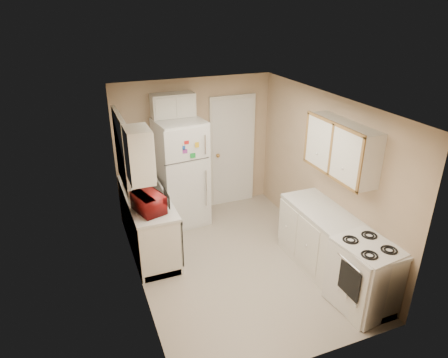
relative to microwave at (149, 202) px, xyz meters
name	(u,v)px	position (x,y,z in m)	size (l,w,h in m)	color
floor	(236,262)	(1.15, -0.38, -1.05)	(3.80, 3.80, 0.00)	beige
ceiling	(239,103)	(1.15, -0.38, 1.35)	(3.80, 3.80, 0.00)	white
wall_left	(134,207)	(-0.25, -0.38, 0.15)	(3.80, 3.80, 0.00)	tan
wall_right	(324,175)	(2.55, -0.38, 0.15)	(3.80, 3.80, 0.00)	tan
wall_back	(195,146)	(1.15, 1.52, 0.15)	(2.80, 2.80, 0.00)	tan
wall_front	(315,269)	(1.15, -2.28, 0.15)	(2.80, 2.80, 0.00)	tan
left_counter	(148,221)	(0.05, 0.52, -0.60)	(0.60, 1.80, 0.90)	silver
dishwasher	(177,235)	(0.34, -0.08, -0.56)	(0.03, 0.58, 0.72)	black
sink	(144,193)	(0.05, 0.67, -0.19)	(0.54, 0.74, 0.16)	gray
microwave	(149,202)	(0.00, 0.00, 0.00)	(0.27, 0.48, 0.32)	maroon
soap_bottle	(137,175)	(0.02, 1.08, -0.05)	(0.09, 0.10, 0.21)	silver
window_blinds	(122,150)	(-0.21, 0.67, 0.55)	(0.10, 0.98, 1.08)	silver
upper_cabinet_left	(139,155)	(-0.10, -0.16, 0.75)	(0.30, 0.45, 0.70)	silver
refrigerator	(181,173)	(0.77, 1.12, -0.14)	(0.75, 0.73, 1.82)	white
cabinet_over_fridge	(173,106)	(0.75, 1.37, 0.95)	(0.70, 0.30, 0.40)	silver
interior_door	(232,152)	(1.85, 1.48, -0.03)	(0.86, 0.06, 2.08)	white
right_counter	(334,250)	(2.25, -1.18, -0.60)	(0.60, 2.00, 0.90)	silver
stove	(364,277)	(2.24, -1.81, -0.60)	(0.60, 0.74, 0.89)	white
upper_cabinet_right	(341,148)	(2.40, -0.88, 0.75)	(0.30, 1.20, 0.70)	silver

